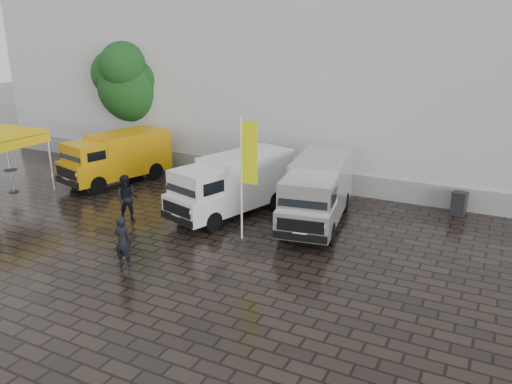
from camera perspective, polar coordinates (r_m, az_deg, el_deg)
ground at (r=17.80m, az=-4.08°, el=-6.34°), size 120.00×120.00×0.00m
exhibition_hall at (r=30.60m, az=15.14°, el=14.86°), size 44.00×16.00×12.00m
hall_plinth at (r=23.75m, az=9.95°, el=0.99°), size 44.00×0.15×1.00m
van_yellow at (r=25.91m, az=-15.67°, el=3.69°), size 3.38×5.70×2.47m
van_white at (r=20.51m, az=-2.79°, el=0.68°), size 3.48×5.98×2.46m
van_silver at (r=19.64m, az=7.02°, el=-0.12°), size 2.82×6.06×2.53m
flagpole at (r=17.49m, az=-1.16°, el=2.04°), size 0.88×0.50×4.56m
tree at (r=29.79m, az=-13.85°, el=12.08°), size 3.95×4.04×7.08m
cocktail_table at (r=26.30m, az=-26.10°, el=1.16°), size 0.60×0.60×1.09m
wheelie_bin at (r=22.40m, az=22.18°, el=-1.18°), size 0.66×0.66×0.97m
person_front at (r=16.66m, az=-14.97°, el=-5.46°), size 0.69×0.52×1.72m
person_tent at (r=20.47m, az=-14.52°, el=-0.73°), size 1.15×1.04×1.91m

